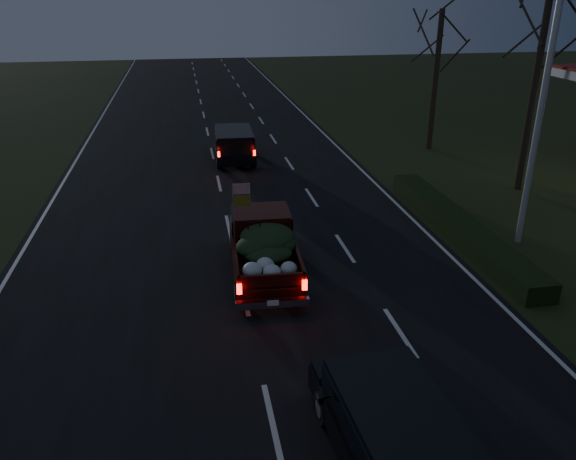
{
  "coord_description": "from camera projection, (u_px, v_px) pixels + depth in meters",
  "views": [
    {
      "loc": [
        -1.26,
        -13.57,
        7.79
      ],
      "look_at": [
        1.49,
        1.38,
        1.3
      ],
      "focal_mm": 35.0,
      "sensor_mm": 36.0,
      "label": 1
    }
  ],
  "objects": [
    {
      "name": "rear_suv",
      "position": [
        396.0,
        432.0,
        9.46
      ],
      "size": [
        2.17,
        4.42,
        1.24
      ],
      "rotation": [
        0.0,
        0.0,
        0.06
      ],
      "color": "black",
      "rests_on": "ground"
    },
    {
      "name": "pickup_truck",
      "position": [
        263.0,
        244.0,
        16.48
      ],
      "size": [
        2.1,
        4.91,
        2.53
      ],
      "rotation": [
        0.0,
        0.0,
        -0.05
      ],
      "color": "#320A06",
      "rests_on": "ground"
    },
    {
      "name": "hedge_row",
      "position": [
        458.0,
        226.0,
        19.44
      ],
      "size": [
        1.0,
        10.0,
        0.6
      ],
      "primitive_type": "cube",
      "color": "black",
      "rests_on": "ground"
    },
    {
      "name": "road_asphalt",
      "position": [
        244.0,
        296.0,
        15.54
      ],
      "size": [
        14.0,
        120.0,
        0.02
      ],
      "primitive_type": "cube",
      "color": "black",
      "rests_on": "ground"
    },
    {
      "name": "bare_tree_far",
      "position": [
        439.0,
        46.0,
        28.06
      ],
      "size": [
        3.6,
        3.6,
        7.0
      ],
      "color": "black",
      "rests_on": "ground"
    },
    {
      "name": "light_pole",
      "position": [
        547.0,
        75.0,
        16.78
      ],
      "size": [
        0.5,
        0.9,
        9.16
      ],
      "color": "silver",
      "rests_on": "ground"
    },
    {
      "name": "bare_tree_mid",
      "position": [
        544.0,
        32.0,
        21.46
      ],
      "size": [
        3.6,
        3.6,
        8.5
      ],
      "color": "black",
      "rests_on": "ground"
    },
    {
      "name": "ground",
      "position": [
        244.0,
        296.0,
        15.54
      ],
      "size": [
        120.0,
        120.0,
        0.0
      ],
      "primitive_type": "plane",
      "color": "black",
      "rests_on": "ground"
    },
    {
      "name": "lead_suv",
      "position": [
        234.0,
        142.0,
        27.6
      ],
      "size": [
        1.98,
        4.42,
        1.25
      ],
      "rotation": [
        0.0,
        0.0,
        -0.04
      ],
      "color": "black",
      "rests_on": "ground"
    }
  ]
}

